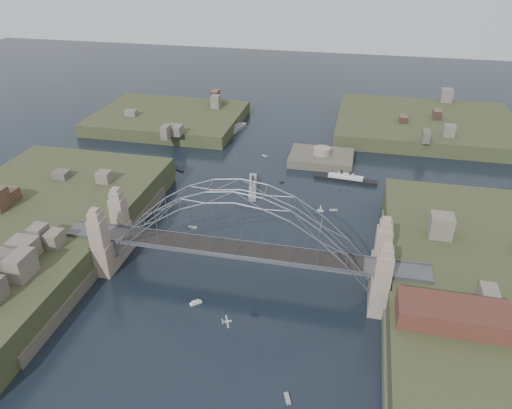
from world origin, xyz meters
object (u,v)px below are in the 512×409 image
object	(u,v)px
wharf_shed	(453,315)
naval_cruiser_far	(234,130)
ocean_liner	(345,179)
bridge	(238,234)
fort_island	(321,163)
naval_cruiser_near	(253,186)

from	to	relation	value
wharf_shed	naval_cruiser_far	size ratio (longest dim) A/B	1.11
naval_cruiser_far	ocean_liner	size ratio (longest dim) A/B	0.88
bridge	fort_island	world-z (taller)	bridge
naval_cruiser_near	naval_cruiser_far	size ratio (longest dim) A/B	0.96
bridge	wharf_shed	size ratio (longest dim) A/B	4.20
naval_cruiser_near	ocean_liner	xyz separation A→B (m)	(28.36, 11.52, -0.03)
fort_island	ocean_liner	world-z (taller)	fort_island
bridge	naval_cruiser_far	distance (m)	95.37
bridge	ocean_liner	world-z (taller)	bridge
wharf_shed	naval_cruiser_far	xyz separation A→B (m)	(-69.59, 105.16, -9.05)
naval_cruiser_far	ocean_liner	world-z (taller)	naval_cruiser_far
fort_island	naval_cruiser_near	world-z (taller)	fort_island
bridge	naval_cruiser_near	distance (m)	47.15
fort_island	naval_cruiser_far	bearing A→B (deg)	150.62
wharf_shed	naval_cruiser_near	distance (m)	78.72
bridge	naval_cruiser_far	world-z (taller)	bridge
bridge	wharf_shed	bearing A→B (deg)	-17.65
bridge	naval_cruiser_far	size ratio (longest dim) A/B	4.65
wharf_shed	naval_cruiser_far	world-z (taller)	wharf_shed
ocean_liner	naval_cruiser_far	bearing A→B (deg)	143.65
fort_island	wharf_shed	world-z (taller)	wharf_shed
bridge	wharf_shed	world-z (taller)	bridge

